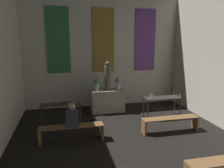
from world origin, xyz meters
TOP-DOWN VIEW (x-y plane):
  - wall_back at (0.00, 9.69)m, footprint 6.99×0.16m
  - altar at (0.00, 8.72)m, footprint 1.34×0.61m
  - statue at (0.00, 8.72)m, footprint 0.25×0.25m
  - flower_vase_left at (-0.44, 8.72)m, footprint 0.24×0.24m
  - flower_vase_right at (0.44, 8.72)m, footprint 0.24×0.24m
  - candle_rack_left at (-1.87, 7.59)m, footprint 1.36×0.49m
  - candle_rack_right at (1.87, 7.59)m, footprint 1.36×0.49m
  - pew_back_left at (-1.56, 6.31)m, footprint 1.86×0.36m
  - pew_back_right at (1.56, 6.31)m, footprint 1.86×0.36m
  - person_seated at (-1.54, 6.31)m, footprint 0.36×0.24m

SIDE VIEW (x-z plane):
  - pew_back_left at x=-1.56m, z-range 0.10..0.58m
  - pew_back_right at x=1.56m, z-range 0.10..0.58m
  - altar at x=0.00m, z-range 0.00..0.92m
  - candle_rack_right at x=1.87m, z-range 0.20..1.18m
  - candle_rack_left at x=-1.87m, z-range 0.20..1.18m
  - person_seated at x=-1.54m, z-range 0.44..1.12m
  - flower_vase_left at x=-0.44m, z-range 0.96..1.44m
  - flower_vase_right at x=0.44m, z-range 0.96..1.44m
  - statue at x=0.00m, z-range 0.88..2.03m
  - wall_back at x=0.00m, z-range 0.03..4.83m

